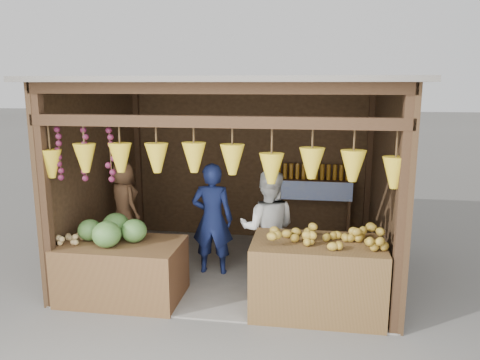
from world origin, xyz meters
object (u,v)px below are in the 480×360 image
Objects in this scene: counter_left at (122,271)px; man_standing at (212,219)px; woman_standing at (268,229)px; vendor_seated at (124,202)px; counter_right at (317,277)px.

counter_left is 0.93× the size of man_standing.
man_standing is 1.02× the size of woman_standing.
man_standing is 0.83m from woman_standing.
counter_right is at bearing -162.93° from vendor_seated.
vendor_seated is at bearing 110.34° from counter_left.
vendor_seated is at bearing 157.89° from counter_right.
counter_left is 0.98× the size of counter_right.
vendor_seated is (-0.42, 1.13, 0.56)m from counter_left.
vendor_seated reaches higher than counter_right.
counter_left is 1.24× the size of vendor_seated.
man_standing is 1.33× the size of vendor_seated.
counter_right is (2.33, 0.01, 0.07)m from counter_left.
woman_standing reaches higher than vendor_seated.
man_standing is at bearing 45.28° from counter_left.
woman_standing is (1.71, 0.67, 0.41)m from counter_left.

